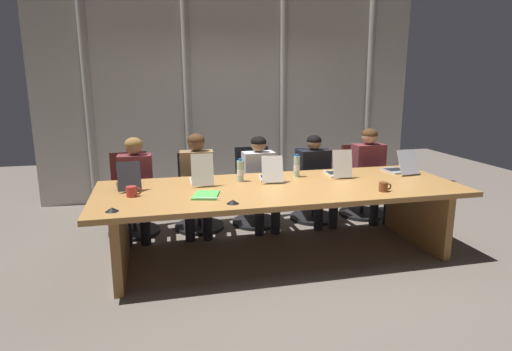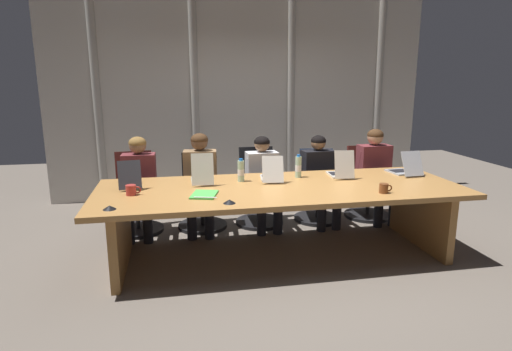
% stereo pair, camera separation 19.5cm
% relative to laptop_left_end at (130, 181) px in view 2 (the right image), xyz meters
% --- Properties ---
extents(ground_plane, '(11.37, 11.37, 0.00)m').
position_rel_laptop_left_end_xyz_m(ground_plane, '(1.49, -0.28, -0.79)').
color(ground_plane, '#6B6056').
extents(conference_table, '(3.66, 1.33, 0.74)m').
position_rel_laptop_left_end_xyz_m(conference_table, '(1.49, -0.28, -0.20)').
color(conference_table, '#B77F42').
rests_on(conference_table, ground_plane).
extents(curtain_backdrop, '(5.69, 0.17, 3.10)m').
position_rel_laptop_left_end_xyz_m(curtain_backdrop, '(1.49, 2.18, 0.76)').
color(curtain_backdrop, beige).
rests_on(curtain_backdrop, ground_plane).
extents(laptop_left_end, '(0.27, 0.43, 0.29)m').
position_rel_laptop_left_end_xyz_m(laptop_left_end, '(0.00, 0.00, 0.00)').
color(laptop_left_end, '#2D2D33').
rests_on(laptop_left_end, conference_table).
extents(laptop_left_mid, '(0.23, 0.42, 0.33)m').
position_rel_laptop_left_end_xyz_m(laptop_left_mid, '(0.72, 0.02, 0.01)').
color(laptop_left_mid, beige).
rests_on(laptop_left_mid, conference_table).
extents(laptop_center, '(0.27, 0.43, 0.28)m').
position_rel_laptop_left_end_xyz_m(laptop_center, '(1.46, 0.01, -0.00)').
color(laptop_center, beige).
rests_on(laptop_center, conference_table).
extents(laptop_right_mid, '(0.24, 0.41, 0.31)m').
position_rel_laptop_left_end_xyz_m(laptop_right_mid, '(2.24, 0.02, 0.00)').
color(laptop_right_mid, beige).
rests_on(laptop_right_mid, conference_table).
extents(laptop_right_end, '(0.27, 0.44, 0.28)m').
position_rel_laptop_left_end_xyz_m(laptop_right_end, '(3.01, 0.02, -0.00)').
color(laptop_right_end, '#A8ADB7').
rests_on(laptop_right_end, conference_table).
extents(office_chair_left_end, '(0.60, 0.60, 0.94)m').
position_rel_laptop_left_end_xyz_m(office_chair_left_end, '(-0.02, 0.79, -0.44)').
color(office_chair_left_end, '#511E19').
rests_on(office_chair_left_end, ground_plane).
extents(office_chair_left_mid, '(0.60, 0.60, 0.90)m').
position_rel_laptop_left_end_xyz_m(office_chair_left_mid, '(0.76, 0.79, -0.46)').
color(office_chair_left_mid, black).
rests_on(office_chair_left_mid, ground_plane).
extents(office_chair_center, '(0.60, 0.60, 0.95)m').
position_rel_laptop_left_end_xyz_m(office_chair_center, '(1.48, 0.79, -0.44)').
color(office_chair_center, black).
rests_on(office_chair_center, ground_plane).
extents(office_chair_right_mid, '(0.60, 0.61, 0.90)m').
position_rel_laptop_left_end_xyz_m(office_chair_right_mid, '(2.25, 0.78, -0.46)').
color(office_chair_right_mid, navy).
rests_on(office_chair_right_mid, ground_plane).
extents(office_chair_right_end, '(0.60, 0.60, 0.92)m').
position_rel_laptop_left_end_xyz_m(office_chair_right_end, '(2.94, 0.79, -0.45)').
color(office_chair_right_end, '#511E19').
rests_on(office_chair_right_end, ground_plane).
extents(person_left_end, '(0.40, 0.55, 1.15)m').
position_rel_laptop_left_end_xyz_m(person_left_end, '(0.04, 0.63, -0.14)').
color(person_left_end, brown).
rests_on(person_left_end, ground_plane).
extents(person_left_mid, '(0.43, 0.57, 1.17)m').
position_rel_laptop_left_end_xyz_m(person_left_mid, '(0.74, 0.63, -0.13)').
color(person_left_mid, olive).
rests_on(person_left_mid, ground_plane).
extents(person_center, '(0.41, 0.56, 1.12)m').
position_rel_laptop_left_end_xyz_m(person_center, '(1.51, 0.63, -0.16)').
color(person_center, silver).
rests_on(person_center, ground_plane).
extents(person_right_mid, '(0.44, 0.57, 1.11)m').
position_rel_laptop_left_end_xyz_m(person_right_mid, '(2.23, 0.63, -0.17)').
color(person_right_mid, black).
rests_on(person_right_mid, ground_plane).
extents(person_right_end, '(0.43, 0.55, 1.17)m').
position_rel_laptop_left_end_xyz_m(person_right_end, '(2.98, 0.64, -0.12)').
color(person_right_end, brown).
rests_on(person_right_end, ground_plane).
extents(water_bottle_primary, '(0.07, 0.07, 0.25)m').
position_rel_laptop_left_end_xyz_m(water_bottle_primary, '(1.13, 0.02, 0.06)').
color(water_bottle_primary, '#ADD1B2').
rests_on(water_bottle_primary, conference_table).
extents(water_bottle_secondary, '(0.07, 0.07, 0.25)m').
position_rel_laptop_left_end_xyz_m(water_bottle_secondary, '(1.78, 0.09, 0.06)').
color(water_bottle_secondary, '#ADD1B2').
rests_on(water_bottle_secondary, conference_table).
extents(coffee_mug_near, '(0.14, 0.10, 0.10)m').
position_rel_laptop_left_end_xyz_m(coffee_mug_near, '(0.04, -0.32, -0.01)').
color(coffee_mug_near, '#B2332D').
rests_on(coffee_mug_near, conference_table).
extents(coffee_mug_far, '(0.13, 0.08, 0.09)m').
position_rel_laptop_left_end_xyz_m(coffee_mug_far, '(2.39, -0.70, -0.01)').
color(coffee_mug_far, brown).
rests_on(coffee_mug_far, conference_table).
extents(conference_mic_left_side, '(0.11, 0.11, 0.03)m').
position_rel_laptop_left_end_xyz_m(conference_mic_left_side, '(0.91, -0.77, -0.04)').
color(conference_mic_left_side, black).
rests_on(conference_mic_left_side, conference_table).
extents(conference_mic_middle, '(0.11, 0.11, 0.03)m').
position_rel_laptop_left_end_xyz_m(conference_mic_middle, '(-0.10, -0.76, -0.04)').
color(conference_mic_middle, black).
rests_on(conference_mic_middle, conference_table).
extents(spiral_notepad, '(0.29, 0.35, 0.03)m').
position_rel_laptop_left_end_xyz_m(spiral_notepad, '(0.71, -0.47, -0.05)').
color(spiral_notepad, '#4CB74C').
rests_on(spiral_notepad, conference_table).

